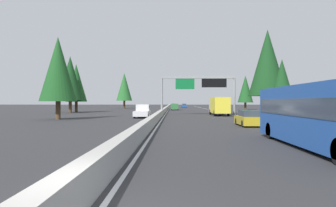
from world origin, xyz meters
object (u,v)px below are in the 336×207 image
Objects in this scene: oncoming_near at (143,111)px; conifer_right_near at (282,82)px; conifer_right_mid at (267,63)px; conifer_left_mid at (76,83)px; conifer_left_foreground at (58,69)px; conifer_left_far at (124,87)px; bus_far_center at (319,113)px; sedan_far_left at (184,106)px; conifer_right_far at (245,89)px; box_truck_far_right at (219,106)px; minivan_mid_left at (174,106)px; sedan_distant_a at (174,105)px; conifer_left_near at (70,78)px; sign_gantry_overhead at (199,84)px; sedan_mid_right at (248,119)px.

oncoming_near is 0.67× the size of conifer_right_near.
conifer_right_mid is 1.44× the size of conifer_left_mid.
conifer_left_far reaches higher than conifer_left_foreground.
conifer_left_far is (84.73, 23.24, 5.34)m from bus_far_center.
conifer_right_far is at bearing -155.86° from sedan_far_left.
box_truck_far_right reaches higher than sedan_far_left.
box_truck_far_right is 32.59m from minivan_mid_left.
sedan_distant_a is 31.31m from conifer_left_far.
conifer_right_far is at bearing -90.74° from minivan_mid_left.
sedan_distant_a is at bearing 5.60° from box_truck_far_right.
conifer_left_far is (37.77, -4.86, 0.06)m from conifer_left_near.
conifer_right_far is 55.00m from conifer_left_foreground.
conifer_left_mid reaches higher than box_truck_far_right.
conifer_right_mid reaches higher than sign_gantry_overhead.
sedan_far_left is 59.90m from conifer_left_near.
sedan_distant_a is at bearing -18.32° from conifer_left_near.
sedan_mid_right is 54.88m from conifer_right_far.
conifer_right_near is at bearing -125.50° from sign_gantry_overhead.
conifer_left_near is (17.65, 36.50, 1.91)m from conifer_right_near.
box_truck_far_right is 0.57× the size of conifer_right_mid.
conifer_right_mid is at bearing -150.27° from minivan_mid_left.
minivan_mid_left is 0.43× the size of conifer_left_near.
conifer_left_near reaches higher than bus_far_center.
conifer_left_far is at bearing 18.12° from sedan_mid_right.
sedan_far_left is 33.81m from minivan_mid_left.
sedan_far_left is 0.30× the size of conifer_right_mid.
oncoming_near is 12.69m from conifer_left_foreground.
conifer_left_near is at bearing 155.31° from sedan_far_left.
bus_far_center is 54.98m from conifer_left_near.
sign_gantry_overhead is 2.26× the size of oncoming_near.
conifer_right_near reaches higher than sedan_distant_a.
conifer_left_far is at bearing 15.34° from bus_far_center.
conifer_left_foreground is 27.27m from conifer_left_mid.
conifer_left_far is (55.42, 31.64, 1.97)m from conifer_right_near.
sign_gantry_overhead is 1.23× the size of conifer_left_mid.
conifer_left_mid is (13.07, 25.17, 0.94)m from sign_gantry_overhead.
sedan_mid_right is 21.83m from box_truck_far_right.
sedan_far_left is 0.88× the size of minivan_mid_left.
conifer_left_near is at bearing 172.67° from conifer_left_far.
conifer_left_far reaches higher than conifer_left_near.
oncoming_near is (-72.20, 8.31, 0.23)m from sedan_far_left.
conifer_right_far is (-33.85, -15.17, 4.91)m from sedan_far_left.
conifer_left_mid is at bearing 37.43° from sedan_mid_right.
box_truck_far_right is 1.52× the size of oncoming_near.
conifer_left_near is at bearing 134.09° from minivan_mid_left.
conifer_left_mid is at bearing 59.93° from conifer_right_near.
sign_gantry_overhead is at bearing -54.62° from conifer_left_foreground.
sedan_far_left is at bearing 11.41° from conifer_right_mid.
box_truck_far_right is at bearing -117.34° from conifer_left_mid.
oncoming_near is (-81.84, 4.55, 0.23)m from sedan_distant_a.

